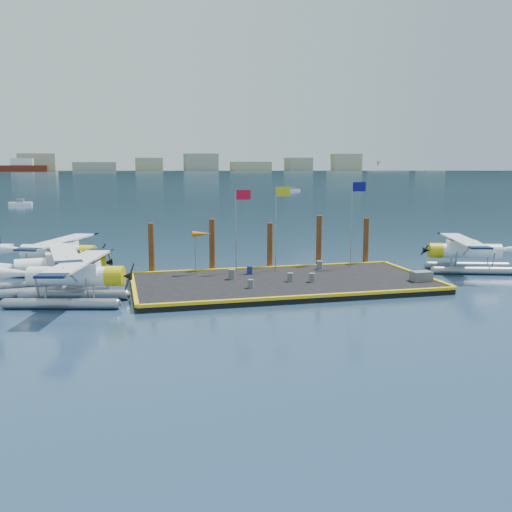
{
  "coord_description": "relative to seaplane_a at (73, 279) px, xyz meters",
  "views": [
    {
      "loc": [
        -10.97,
        -36.51,
        8.11
      ],
      "look_at": [
        -1.44,
        2.0,
        1.83
      ],
      "focal_mm": 40.0,
      "sensor_mm": 36.0,
      "label": 1
    }
  ],
  "objects": [
    {
      "name": "ground",
      "position": [
        13.54,
        1.94,
        -1.53
      ],
      "size": [
        4000.0,
        4000.0,
        0.0
      ],
      "primitive_type": "plane",
      "color": "#162744",
      "rests_on": "ground"
    },
    {
      "name": "dock",
      "position": [
        13.54,
        1.94,
        -1.33
      ],
      "size": [
        20.0,
        10.0,
        0.4
      ],
      "primitive_type": "cube",
      "color": "black",
      "rests_on": "ground"
    },
    {
      "name": "dock_bumpers",
      "position": [
        13.54,
        1.94,
        -1.04
      ],
      "size": [
        20.25,
        10.25,
        0.18
      ],
      "primitive_type": null,
      "color": "yellow",
      "rests_on": "dock"
    },
    {
      "name": "far_backdrop",
      "position": [
        253.44,
        1739.46,
        7.92
      ],
      "size": [
        3050.0,
        2050.0,
        810.0
      ],
      "color": "black",
      "rests_on": "ground"
    },
    {
      "name": "seaplane_a",
      "position": [
        0.0,
        0.0,
        0.0
      ],
      "size": [
        9.15,
        9.88,
        3.51
      ],
      "rotation": [
        0.0,
        0.0,
        -1.82
      ],
      "color": "gray",
      "rests_on": "ground"
    },
    {
      "name": "seaplane_b",
      "position": [
        -1.19,
        3.96,
        0.0
      ],
      "size": [
        9.03,
        9.93,
        3.51
      ],
      "rotation": [
        0.0,
        0.0,
        -1.43
      ],
      "color": "gray",
      "rests_on": "ground"
    },
    {
      "name": "seaplane_c",
      "position": [
        -1.84,
        9.76,
        0.02
      ],
      "size": [
        9.3,
        9.81,
        3.57
      ],
      "rotation": [
        0.0,
        0.0,
        -1.96
      ],
      "color": "gray",
      "rests_on": "ground"
    },
    {
      "name": "seaplane_d",
      "position": [
        28.81,
        3.68,
        -0.05
      ],
      "size": [
        8.86,
        9.47,
        3.39
      ],
      "rotation": [
        0.0,
        0.0,
        1.26
      ],
      "color": "gray",
      "rests_on": "ground"
    },
    {
      "name": "drum_0",
      "position": [
        10.19,
        3.18,
        -0.78
      ],
      "size": [
        0.49,
        0.49,
        0.69
      ],
      "primitive_type": "cylinder",
      "color": "slate",
      "rests_on": "dock"
    },
    {
      "name": "drum_1",
      "position": [
        13.87,
        1.5,
        -0.84
      ],
      "size": [
        0.42,
        0.42,
        0.59
      ],
      "primitive_type": "cylinder",
      "color": "slate",
      "rests_on": "dock"
    },
    {
      "name": "drum_2",
      "position": [
        15.23,
        0.96,
        -0.83
      ],
      "size": [
        0.42,
        0.42,
        0.6
      ],
      "primitive_type": "cylinder",
      "color": "slate",
      "rests_on": "dock"
    },
    {
      "name": "drum_3",
      "position": [
        10.79,
        0.11,
        -0.85
      ],
      "size": [
        0.39,
        0.39,
        0.55
      ],
      "primitive_type": "cylinder",
      "color": "slate",
      "rests_on": "dock"
    },
    {
      "name": "drum_4",
      "position": [
        17.35,
        5.28,
        -0.8
      ],
      "size": [
        0.46,
        0.46,
        0.65
      ],
      "primitive_type": "cylinder",
      "color": "slate",
      "rests_on": "dock"
    },
    {
      "name": "drum_5",
      "position": [
        11.81,
        4.75,
        -0.85
      ],
      "size": [
        0.39,
        0.39,
        0.55
      ],
      "primitive_type": "cylinder",
      "color": "navy",
      "rests_on": "dock"
    },
    {
      "name": "crate",
      "position": [
        22.54,
        -0.49,
        -0.8
      ],
      "size": [
        1.33,
        0.89,
        0.66
      ],
      "primitive_type": "cube",
      "color": "slate",
      "rests_on": "dock"
    },
    {
      "name": "flagpole_red",
      "position": [
        11.24,
        5.74,
        2.87
      ],
      "size": [
        1.14,
        0.08,
        6.0
      ],
      "color": "gray",
      "rests_on": "dock"
    },
    {
      "name": "flagpole_yellow",
      "position": [
        14.24,
        5.74,
        2.98
      ],
      "size": [
        1.14,
        0.08,
        6.2
      ],
      "color": "gray",
      "rests_on": "dock"
    },
    {
      "name": "flagpole_blue",
      "position": [
        20.23,
        5.74,
        3.16
      ],
      "size": [
        1.14,
        0.08,
        6.5
      ],
      "color": "gray",
      "rests_on": "dock"
    },
    {
      "name": "windsock",
      "position": [
        8.51,
        5.74,
        1.7
      ],
      "size": [
        1.4,
        0.44,
        3.12
      ],
      "color": "gray",
      "rests_on": "dock"
    },
    {
      "name": "piling_0",
      "position": [
        5.04,
        7.34,
        0.47
      ],
      "size": [
        0.44,
        0.44,
        4.0
      ],
      "primitive_type": "cylinder",
      "color": "#442513",
      "rests_on": "ground"
    },
    {
      "name": "piling_1",
      "position": [
        9.54,
        7.34,
        0.57
      ],
      "size": [
        0.44,
        0.44,
        4.2
      ],
      "primitive_type": "cylinder",
      "color": "#442513",
      "rests_on": "ground"
    },
    {
      "name": "piling_2",
      "position": [
        14.04,
        7.34,
        0.37
      ],
      "size": [
        0.44,
        0.44,
        3.8
      ],
      "primitive_type": "cylinder",
      "color": "#442513",
      "rests_on": "ground"
    },
    {
      "name": "piling_3",
      "position": [
        18.04,
        7.34,
        0.62
      ],
      "size": [
        0.44,
        0.44,
        4.3
      ],
      "primitive_type": "cylinder",
      "color": "#442513",
      "rests_on": "ground"
    },
    {
      "name": "piling_4",
      "position": [
        22.04,
        7.34,
        0.47
      ],
      "size": [
        0.44,
        0.44,
        4.0
      ],
      "primitive_type": "cylinder",
      "color": "#442513",
      "rests_on": "ground"
    }
  ]
}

